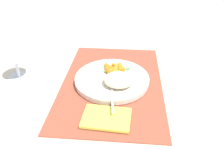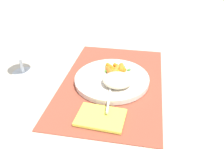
{
  "view_description": "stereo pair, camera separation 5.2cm",
  "coord_description": "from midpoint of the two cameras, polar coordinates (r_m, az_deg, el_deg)",
  "views": [
    {
      "loc": [
        -0.6,
        -0.05,
        0.42
      ],
      "look_at": [
        0.0,
        0.0,
        0.03
      ],
      "focal_mm": 35.78,
      "sensor_mm": 36.0,
      "label": 1
    },
    {
      "loc": [
        -0.59,
        -0.1,
        0.42
      ],
      "look_at": [
        0.0,
        0.0,
        0.03
      ],
      "focal_mm": 35.78,
      "sensor_mm": 36.0,
      "label": 2
    }
  ],
  "objects": [
    {
      "name": "napkin",
      "position": [
        0.6,
        -3.73,
        -11.07
      ],
      "size": [
        0.09,
        0.13,
        0.01
      ],
      "primitive_type": "cube",
      "rotation": [
        0.0,
        0.0,
        -0.06
      ],
      "color": "#EAE54C",
      "rests_on": "placemat"
    },
    {
      "name": "fork",
      "position": [
        0.68,
        -2.16,
        -2.84
      ],
      "size": [
        0.2,
        0.03,
        0.01
      ],
      "color": "silver",
      "rests_on": "plate"
    },
    {
      "name": "ground_plane",
      "position": [
        0.74,
        -2.04,
        -2.18
      ],
      "size": [
        2.4,
        2.4,
        0.0
      ],
      "primitive_type": "plane",
      "color": "beige"
    },
    {
      "name": "carrot_portion",
      "position": [
        0.75,
        -1.44,
        1.35
      ],
      "size": [
        0.07,
        0.08,
        0.02
      ],
      "color": "orange",
      "rests_on": "plate"
    },
    {
      "name": "pea_scatter",
      "position": [
        0.74,
        -0.88,
        0.74
      ],
      "size": [
        0.08,
        0.09,
        0.01
      ],
      "color": "green",
      "rests_on": "plate"
    },
    {
      "name": "wine_glass",
      "position": [
        0.79,
        -25.99,
        5.93
      ],
      "size": [
        0.08,
        0.08,
        0.15
      ],
      "color": "silver",
      "rests_on": "ground_plane"
    },
    {
      "name": "placemat",
      "position": [
        0.73,
        -2.05,
        -1.99
      ],
      "size": [
        0.49,
        0.32,
        0.01
      ],
      "primitive_type": "cube",
      "color": "#9E4733",
      "rests_on": "ground_plane"
    },
    {
      "name": "plate",
      "position": [
        0.73,
        -2.06,
        -1.26
      ],
      "size": [
        0.24,
        0.24,
        0.02
      ],
      "primitive_type": "cylinder",
      "color": "silver",
      "rests_on": "placemat"
    },
    {
      "name": "rice_mound",
      "position": [
        0.68,
        -0.5,
        -1.42
      ],
      "size": [
        0.08,
        0.09,
        0.04
      ],
      "primitive_type": "ellipsoid",
      "color": "beige",
      "rests_on": "plate"
    }
  ]
}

